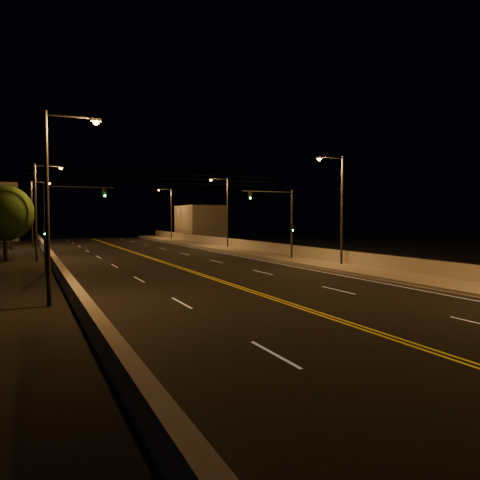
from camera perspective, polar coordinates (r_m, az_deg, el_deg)
name	(u,v)px	position (r m, az deg, el deg)	size (l,w,h in m)	color
ground	(426,350)	(15.83, 21.75, -12.31)	(160.00, 160.00, 0.00)	black
road	(202,275)	(32.70, -4.67, -4.27)	(18.00, 120.00, 0.02)	black
sidewalk	(330,266)	(37.76, 10.93, -3.14)	(3.60, 120.00, 0.30)	gray
curb	(310,268)	(36.71, 8.56, -3.40)	(0.14, 120.00, 0.15)	gray
parapet_wall	(347,257)	(38.68, 12.93, -2.05)	(0.30, 120.00, 1.00)	#A49B89
jersey_barrier	(64,276)	(30.76, -20.71, -4.13)	(0.45, 120.00, 0.85)	#A49B89
distant_building_right	(199,223)	(81.50, -4.96, 2.12)	(6.00, 10.00, 5.93)	gray
parapet_rail	(347,251)	(38.64, 12.94, -1.26)	(0.06, 0.06, 120.00)	black
lane_markings	(202,275)	(32.63, -4.63, -4.27)	(17.32, 116.00, 0.00)	silver
streetlight_1	(339,203)	(37.89, 11.98, 4.39)	(2.55, 0.28, 8.82)	#2D2D33
streetlight_2	(225,208)	(57.98, -1.78, 3.93)	(2.55, 0.28, 8.82)	#2D2D33
streetlight_3	(170,210)	(80.97, -8.55, 3.61)	(2.55, 0.28, 8.82)	#2D2D33
streetlight_4	(54,194)	(22.94, -21.78, 5.24)	(2.55, 0.28, 8.82)	#2D2D33
streetlight_5	(39,205)	(46.23, -23.31, 3.94)	(2.55, 0.28, 8.82)	#2D2D33
streetlight_6	(34,209)	(68.14, -23.80, 3.53)	(2.55, 0.28, 8.82)	#2D2D33
traffic_signal_right	(283,217)	(42.37, 5.21, 2.86)	(5.11, 0.31, 6.47)	#2D2D33
traffic_signal_left	(59,217)	(36.77, -21.21, 2.66)	(5.11, 0.31, 6.47)	#2D2D33
overhead_wires	(164,178)	(41.62, -9.26, 7.43)	(22.00, 0.03, 0.83)	black
tree_0	(4,213)	(47.91, -26.79, 2.95)	(5.14, 5.14, 6.96)	black
tree_2	(9,217)	(66.34, -26.32, 2.49)	(4.63, 4.63, 6.27)	black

